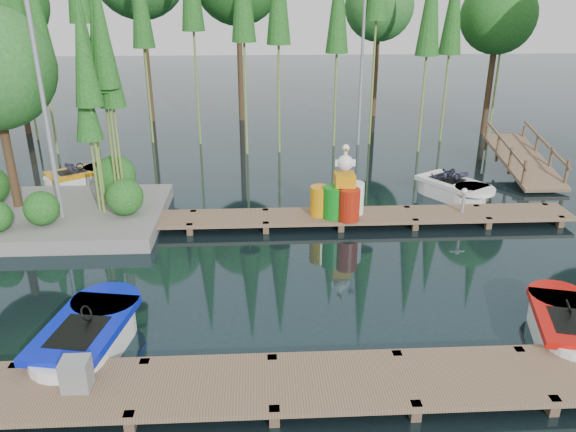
{
  "coord_description": "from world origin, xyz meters",
  "views": [
    {
      "loc": [
        -0.14,
        -11.79,
        6.12
      ],
      "look_at": [
        0.5,
        0.5,
        1.1
      ],
      "focal_mm": 35.0,
      "sensor_mm": 36.0,
      "label": 1
    }
  ],
  "objects_px": {
    "utility_cabinet": "(76,374)",
    "drum_cluster": "(345,196)",
    "boat_blue": "(87,338)",
    "yellow_barrel": "(320,201)",
    "boat_yellow_far": "(79,178)",
    "boat_red": "(566,327)",
    "island": "(25,108)"
  },
  "relations": [
    {
      "from": "utility_cabinet",
      "to": "drum_cluster",
      "type": "bearing_deg",
      "value": 52.76
    },
    {
      "from": "boat_blue",
      "to": "yellow_barrel",
      "type": "height_order",
      "value": "yellow_barrel"
    },
    {
      "from": "boat_yellow_far",
      "to": "utility_cabinet",
      "type": "xyz_separation_m",
      "value": [
        3.12,
        -10.82,
        0.31
      ]
    },
    {
      "from": "utility_cabinet",
      "to": "yellow_barrel",
      "type": "bearing_deg",
      "value": 57.02
    },
    {
      "from": "boat_red",
      "to": "utility_cabinet",
      "type": "relative_size",
      "value": 5.23
    },
    {
      "from": "island",
      "to": "drum_cluster",
      "type": "relative_size",
      "value": 3.34
    },
    {
      "from": "boat_blue",
      "to": "boat_yellow_far",
      "type": "xyz_separation_m",
      "value": [
        -2.87,
        9.44,
        -0.02
      ]
    },
    {
      "from": "boat_red",
      "to": "utility_cabinet",
      "type": "bearing_deg",
      "value": -155.7
    },
    {
      "from": "boat_yellow_far",
      "to": "boat_blue",
      "type": "bearing_deg",
      "value": -87.82
    },
    {
      "from": "yellow_barrel",
      "to": "drum_cluster",
      "type": "relative_size",
      "value": 0.41
    },
    {
      "from": "boat_blue",
      "to": "utility_cabinet",
      "type": "relative_size",
      "value": 5.78
    },
    {
      "from": "boat_red",
      "to": "boat_yellow_far",
      "type": "distance_m",
      "value": 15.05
    },
    {
      "from": "yellow_barrel",
      "to": "drum_cluster",
      "type": "distance_m",
      "value": 0.7
    },
    {
      "from": "island",
      "to": "yellow_barrel",
      "type": "xyz_separation_m",
      "value": [
        7.78,
        -0.79,
        -2.47
      ]
    },
    {
      "from": "boat_red",
      "to": "yellow_barrel",
      "type": "distance_m",
      "value": 6.97
    },
    {
      "from": "boat_blue",
      "to": "boat_yellow_far",
      "type": "height_order",
      "value": "boat_yellow_far"
    },
    {
      "from": "utility_cabinet",
      "to": "drum_cluster",
      "type": "distance_m",
      "value": 8.61
    },
    {
      "from": "drum_cluster",
      "to": "utility_cabinet",
      "type": "bearing_deg",
      "value": -127.24
    },
    {
      "from": "yellow_barrel",
      "to": "drum_cluster",
      "type": "bearing_deg",
      "value": -13.08
    },
    {
      "from": "boat_yellow_far",
      "to": "utility_cabinet",
      "type": "relative_size",
      "value": 4.91
    },
    {
      "from": "boat_red",
      "to": "island",
      "type": "bearing_deg",
      "value": 166.78
    },
    {
      "from": "island",
      "to": "boat_red",
      "type": "xyz_separation_m",
      "value": [
        11.8,
        -6.47,
        -2.94
      ]
    },
    {
      "from": "boat_red",
      "to": "drum_cluster",
      "type": "bearing_deg",
      "value": 136.74
    },
    {
      "from": "boat_red",
      "to": "drum_cluster",
      "type": "xyz_separation_m",
      "value": [
        -3.35,
        5.52,
        0.65
      ]
    },
    {
      "from": "boat_red",
      "to": "utility_cabinet",
      "type": "distance_m",
      "value": 8.66
    },
    {
      "from": "island",
      "to": "drum_cluster",
      "type": "height_order",
      "value": "island"
    },
    {
      "from": "boat_blue",
      "to": "yellow_barrel",
      "type": "xyz_separation_m",
      "value": [
        4.79,
        5.61,
        0.43
      ]
    },
    {
      "from": "boat_yellow_far",
      "to": "yellow_barrel",
      "type": "bearing_deg",
      "value": -41.26
    },
    {
      "from": "boat_red",
      "to": "yellow_barrel",
      "type": "xyz_separation_m",
      "value": [
        -4.01,
        5.68,
        0.46
      ]
    },
    {
      "from": "boat_blue",
      "to": "drum_cluster",
      "type": "xyz_separation_m",
      "value": [
        5.45,
        5.46,
        0.62
      ]
    },
    {
      "from": "boat_red",
      "to": "boat_yellow_far",
      "type": "xyz_separation_m",
      "value": [
        -11.68,
        9.5,
        0.01
      ]
    },
    {
      "from": "utility_cabinet",
      "to": "island",
      "type": "bearing_deg",
      "value": 112.6
    }
  ]
}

